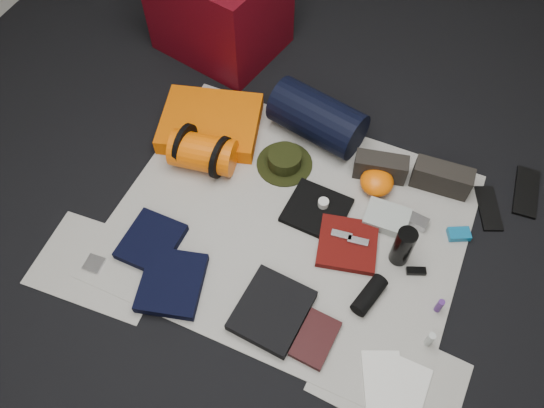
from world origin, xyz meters
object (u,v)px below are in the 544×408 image
at_px(red_cabinet, 219,5).
at_px(sleeping_pad, 211,123).
at_px(water_bottle, 403,246).
at_px(stuff_sack, 203,153).
at_px(navy_duffel, 317,118).
at_px(compact_camera, 417,221).
at_px(paperback_book, 315,339).

distance_m(red_cabinet, sleeping_pad, 0.71).
relative_size(red_cabinet, water_bottle, 2.95).
xyz_separation_m(stuff_sack, navy_duffel, (0.44, 0.42, 0.03)).
bearing_deg(navy_duffel, stuff_sack, -124.78).
xyz_separation_m(water_bottle, compact_camera, (0.02, 0.21, -0.09)).
height_order(water_bottle, paperback_book, water_bottle).
bearing_deg(paperback_book, sleeping_pad, 141.44).
xyz_separation_m(red_cabinet, paperback_book, (1.18, -1.48, -0.25)).
relative_size(red_cabinet, stuff_sack, 2.06).
xyz_separation_m(sleeping_pad, water_bottle, (1.13, -0.34, 0.06)).
bearing_deg(water_bottle, red_cabinet, 144.93).
xyz_separation_m(red_cabinet, water_bottle, (1.38, -0.97, -0.16)).
height_order(sleeping_pad, navy_duffel, navy_duffel).
height_order(water_bottle, compact_camera, water_bottle).
bearing_deg(compact_camera, water_bottle, -89.69).
distance_m(stuff_sack, paperback_book, 1.06).
bearing_deg(sleeping_pad, paperback_book, -42.41).
bearing_deg(compact_camera, red_cabinet, 158.48).
height_order(sleeping_pad, stuff_sack, stuff_sack).
bearing_deg(paperback_book, stuff_sack, 147.45).
relative_size(water_bottle, compact_camera, 2.14).
bearing_deg(stuff_sack, paperback_book, -36.41).
distance_m(navy_duffel, water_bottle, 0.81).
bearing_deg(compact_camera, paperback_book, -100.84).
height_order(red_cabinet, sleeping_pad, red_cabinet).
xyz_separation_m(compact_camera, paperback_book, (-0.23, -0.72, -0.01)).
height_order(navy_duffel, water_bottle, navy_duffel).
bearing_deg(stuff_sack, navy_duffel, 43.35).
relative_size(sleeping_pad, stuff_sack, 1.59).
bearing_deg(red_cabinet, stuff_sack, -57.62).
bearing_deg(water_bottle, compact_camera, 83.41).
xyz_separation_m(navy_duffel, paperback_book, (0.41, -1.04, -0.11)).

